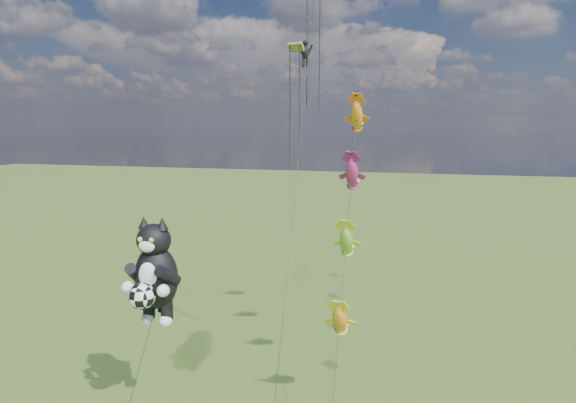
# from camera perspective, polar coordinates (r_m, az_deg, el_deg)

# --- Properties ---
(cat_kite_rig) EXTENTS (2.81, 4.28, 11.42)m
(cat_kite_rig) POSITION_cam_1_polar(r_m,az_deg,el_deg) (26.25, -15.60, -8.01)
(cat_kite_rig) COLOR brown
(cat_kite_rig) RESTS_ON ground
(fish_windsock_rig) EXTENTS (1.28, 15.96, 19.88)m
(fish_windsock_rig) POSITION_cam_1_polar(r_m,az_deg,el_deg) (29.63, 7.27, -0.63)
(fish_windsock_rig) COLOR brown
(fish_windsock_rig) RESTS_ON ground
(parafoil_rig) EXTENTS (2.74, 17.42, 26.00)m
(parafoil_rig) POSITION_cam_1_polar(r_m,az_deg,el_deg) (29.88, 2.06, 16.93)
(parafoil_rig) COLOR brown
(parafoil_rig) RESTS_ON ground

